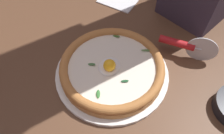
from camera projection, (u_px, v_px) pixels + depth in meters
name	position (u px, v px, depth m)	size (l,w,h in m)	color
ground_plane	(105.00, 72.00, 0.62)	(2.40, 2.40, 0.03)	brown
pizza_plate	(112.00, 72.00, 0.60)	(0.32, 0.32, 0.01)	white
pizza	(112.00, 67.00, 0.57)	(0.29, 0.29, 0.06)	#B9793F
pizza_cutter	(185.00, 45.00, 0.61)	(0.05, 0.17, 0.09)	silver
folded_napkin	(117.00, 1.00, 0.80)	(0.14, 0.09, 0.01)	white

